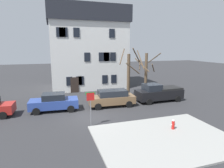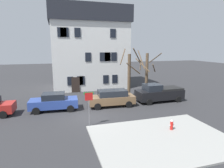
# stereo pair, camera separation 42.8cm
# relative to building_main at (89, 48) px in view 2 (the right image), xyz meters

# --- Properties ---
(ground_plane) EXTENTS (120.00, 120.00, 0.00)m
(ground_plane) POSITION_rel_building_main_xyz_m (-2.44, -13.42, -6.06)
(ground_plane) COLOR #2D2D30
(sidewalk_slab) EXTENTS (9.20, 6.73, 0.12)m
(sidewalk_slab) POSITION_rel_building_main_xyz_m (1.55, -19.04, -6.00)
(sidewalk_slab) COLOR #999993
(sidewalk_slab) RESTS_ON ground_plane
(building_main) EXTENTS (11.47, 7.51, 11.91)m
(building_main) POSITION_rel_building_main_xyz_m (0.00, 0.00, 0.00)
(building_main) COLOR white
(building_main) RESTS_ON ground_plane
(tree_bare_near) EXTENTS (2.92, 2.92, 6.06)m
(tree_bare_near) POSITION_rel_building_main_xyz_m (3.72, -7.55, -3.12)
(tree_bare_near) COLOR brown
(tree_bare_near) RESTS_ON ground_plane
(tree_bare_mid) EXTENTS (2.86, 2.82, 5.74)m
(tree_bare_mid) POSITION_rel_building_main_xyz_m (5.83, -8.06, -3.04)
(tree_bare_mid) COLOR brown
(tree_bare_mid) RESTS_ON ground_plane
(car_blue_sedan) EXTENTS (4.68, 2.32, 1.73)m
(car_blue_sedan) POSITION_rel_building_main_xyz_m (-5.41, -10.64, -5.20)
(car_blue_sedan) COLOR #2D4799
(car_blue_sedan) RESTS_ON ground_plane
(car_brown_wagon) EXTENTS (4.86, 2.22, 1.74)m
(car_brown_wagon) POSITION_rel_building_main_xyz_m (0.40, -10.99, -5.16)
(car_brown_wagon) COLOR brown
(car_brown_wagon) RESTS_ON ground_plane
(pickup_truck_black) EXTENTS (5.44, 2.33, 2.05)m
(pickup_truck_black) POSITION_rel_building_main_xyz_m (6.11, -10.77, -5.07)
(pickup_truck_black) COLOR black
(pickup_truck_black) RESTS_ON ground_plane
(fire_hydrant) EXTENTS (0.42, 0.22, 0.76)m
(fire_hydrant) POSITION_rel_building_main_xyz_m (2.92, -18.09, -5.55)
(fire_hydrant) COLOR red
(fire_hydrant) RESTS_ON sidewalk_slab
(street_sign_pole) EXTENTS (0.76, 0.07, 2.76)m
(street_sign_pole) POSITION_rel_building_main_xyz_m (-2.76, -15.52, -4.13)
(street_sign_pole) COLOR slate
(street_sign_pole) RESTS_ON ground_plane
(bicycle_leaning) EXTENTS (1.71, 0.47, 1.03)m
(bicycle_leaning) POSITION_rel_building_main_xyz_m (-6.15, -8.63, -5.70)
(bicycle_leaning) COLOR black
(bicycle_leaning) RESTS_ON ground_plane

